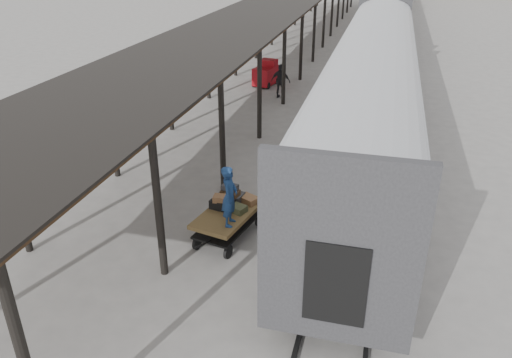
{
  "coord_description": "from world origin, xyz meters",
  "views": [
    {
      "loc": [
        3.67,
        -11.68,
        7.97
      ],
      "look_at": [
        0.43,
        0.66,
        1.7
      ],
      "focal_mm": 35.0,
      "sensor_mm": 36.0,
      "label": 1
    }
  ],
  "objects": [
    {
      "name": "luggage_tug",
      "position": [
        -3.07,
        16.24,
        0.67
      ],
      "size": [
        1.3,
        1.8,
        1.45
      ],
      "rotation": [
        0.0,
        0.0,
        -0.19
      ],
      "color": "maroon",
      "rests_on": "ground"
    },
    {
      "name": "train",
      "position": [
        3.19,
        33.79,
        2.69
      ],
      "size": [
        3.45,
        76.01,
        4.01
      ],
      "color": "silver",
      "rests_on": "ground"
    },
    {
      "name": "rails",
      "position": [
        3.2,
        34.0,
        0.06
      ],
      "size": [
        1.54,
        150.0,
        0.12
      ],
      "color": "black",
      "rests_on": "ground"
    },
    {
      "name": "porter",
      "position": [
        0.02,
        -0.56,
        1.72
      ],
      "size": [
        0.44,
        0.64,
        1.72
      ],
      "primitive_type": "imported",
      "rotation": [
        0.0,
        0.0,
        1.62
      ],
      "color": "navy",
      "rests_on": "baggage_cart"
    },
    {
      "name": "pedestrian",
      "position": [
        -1.71,
        14.04,
        0.91
      ],
      "size": [
        1.11,
        0.57,
        1.82
      ],
      "primitive_type": "imported",
      "rotation": [
        0.0,
        0.0,
        3.02
      ],
      "color": "black",
      "rests_on": "ground"
    },
    {
      "name": "suitcase_stack",
      "position": [
        -0.28,
        0.48,
        1.04
      ],
      "size": [
        1.33,
        1.16,
        0.58
      ],
      "rotation": [
        0.0,
        0.0,
        -0.21
      ],
      "color": "#343436",
      "rests_on": "baggage_cart"
    },
    {
      "name": "baggage_cart",
      "position": [
        -0.23,
        0.09,
        0.65
      ],
      "size": [
        1.72,
        2.61,
        0.86
      ],
      "rotation": [
        0.0,
        0.0,
        -0.21
      ],
      "color": "brown",
      "rests_on": "ground"
    },
    {
      "name": "ground",
      "position": [
        0.0,
        0.0,
        0.0
      ],
      "size": [
        160.0,
        160.0,
        0.0
      ],
      "primitive_type": "plane",
      "color": "slate",
      "rests_on": "ground"
    }
  ]
}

